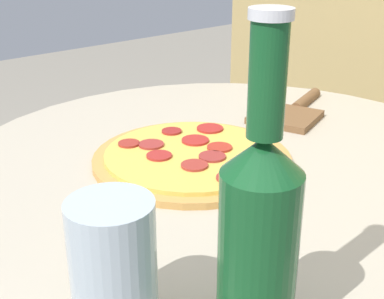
% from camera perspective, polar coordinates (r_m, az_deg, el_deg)
% --- Properties ---
extents(table, '(0.86, 0.86, 0.76)m').
position_cam_1_polar(table, '(0.91, 4.00, -13.27)').
color(table, '#B2A893').
rests_on(table, ground_plane).
extents(pizza, '(0.30, 0.30, 0.02)m').
position_cam_1_polar(pizza, '(0.80, -0.01, -0.78)').
color(pizza, '#C68E47').
rests_on(pizza, table).
extents(beer_bottle, '(0.07, 0.07, 0.28)m').
position_cam_1_polar(beer_bottle, '(0.44, 7.17, -8.27)').
color(beer_bottle, '#144C23').
rests_on(beer_bottle, table).
extents(pizza_paddle, '(0.14, 0.24, 0.02)m').
position_cam_1_polar(pizza_paddle, '(1.02, 10.54, 3.95)').
color(pizza_paddle, brown).
rests_on(pizza_paddle, table).
extents(drinking_glass, '(0.07, 0.07, 0.12)m').
position_cam_1_polar(drinking_glass, '(0.47, -8.37, -12.30)').
color(drinking_glass, '#ADBCC6').
rests_on(drinking_glass, table).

